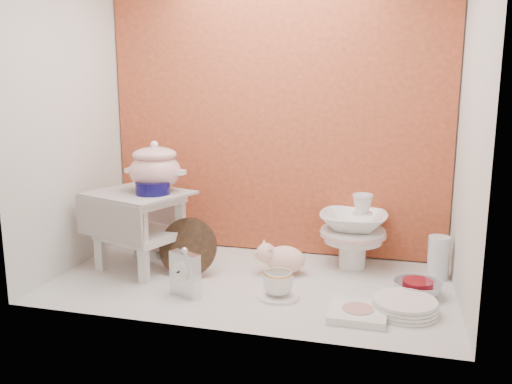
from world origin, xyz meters
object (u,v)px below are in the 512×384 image
(step_stool, at_px, (140,231))
(crystal_bowl, at_px, (417,289))
(floral_platter, at_px, (157,220))
(soup_tureen, at_px, (155,166))
(porcelain_tower, at_px, (353,231))
(mantel_clock, at_px, (185,272))
(blue_white_vase, at_px, (177,234))
(dinner_plate_stack, at_px, (405,306))
(plush_pig, at_px, (285,259))
(gold_rim_teacup, at_px, (278,283))

(step_stool, xyz_separation_m, crystal_bowl, (1.31, -0.01, -0.16))
(floral_platter, xyz_separation_m, crystal_bowl, (1.35, -0.29, -0.14))
(soup_tureen, relative_size, porcelain_tower, 0.76)
(step_stool, height_order, mantel_clock, step_stool)
(mantel_clock, bearing_deg, soup_tureen, 156.26)
(soup_tureen, height_order, blue_white_vase, soup_tureen)
(dinner_plate_stack, bearing_deg, plush_pig, 149.95)
(step_stool, relative_size, soup_tureen, 1.55)
(dinner_plate_stack, height_order, porcelain_tower, porcelain_tower)
(soup_tureen, distance_m, plush_pig, 0.77)
(blue_white_vase, bearing_deg, gold_rim_teacup, -33.83)
(plush_pig, xyz_separation_m, porcelain_tower, (0.30, 0.18, 0.12))
(soup_tureen, height_order, porcelain_tower, soup_tureen)
(gold_rim_teacup, bearing_deg, soup_tureen, 161.31)
(crystal_bowl, bearing_deg, blue_white_vase, 167.78)
(plush_pig, distance_m, crystal_bowl, 0.62)
(mantel_clock, distance_m, crystal_bowl, 1.00)
(porcelain_tower, bearing_deg, mantel_clock, -140.27)
(blue_white_vase, xyz_separation_m, mantel_clock, (0.26, -0.51, -0.01))
(dinner_plate_stack, distance_m, crystal_bowl, 0.20)
(blue_white_vase, bearing_deg, crystal_bowl, -12.22)
(step_stool, xyz_separation_m, gold_rim_teacup, (0.73, -0.18, -0.13))
(crystal_bowl, relative_size, porcelain_tower, 0.54)
(blue_white_vase, relative_size, dinner_plate_stack, 0.84)
(soup_tureen, xyz_separation_m, crystal_bowl, (1.23, -0.05, -0.48))
(step_stool, relative_size, porcelain_tower, 1.18)
(gold_rim_teacup, bearing_deg, crystal_bowl, 16.37)
(soup_tureen, bearing_deg, blue_white_vase, 87.14)
(gold_rim_teacup, relative_size, porcelain_tower, 0.35)
(plush_pig, relative_size, porcelain_tower, 0.65)
(plush_pig, bearing_deg, porcelain_tower, 36.34)
(dinner_plate_stack, distance_m, porcelain_tower, 0.58)
(step_stool, distance_m, crystal_bowl, 1.32)
(step_stool, height_order, crystal_bowl, step_stool)
(crystal_bowl, bearing_deg, floral_platter, 167.77)
(soup_tureen, xyz_separation_m, porcelain_tower, (0.93, 0.25, -0.32))
(step_stool, bearing_deg, blue_white_vase, 91.63)
(floral_platter, distance_m, gold_rim_teacup, 0.91)
(floral_platter, bearing_deg, crystal_bowl, -12.23)
(step_stool, relative_size, blue_white_vase, 2.00)
(step_stool, relative_size, plush_pig, 1.80)
(gold_rim_teacup, bearing_deg, porcelain_tower, 59.85)
(step_stool, height_order, plush_pig, step_stool)
(soup_tureen, xyz_separation_m, gold_rim_teacup, (0.66, -0.22, -0.44))
(soup_tureen, xyz_separation_m, dinner_plate_stack, (1.18, -0.25, -0.48))
(floral_platter, xyz_separation_m, porcelain_tower, (1.05, 0.01, 0.01))
(soup_tureen, distance_m, mantel_clock, 0.57)
(floral_platter, relative_size, plush_pig, 1.42)
(plush_pig, height_order, crystal_bowl, plush_pig)
(blue_white_vase, bearing_deg, soup_tureen, -92.86)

